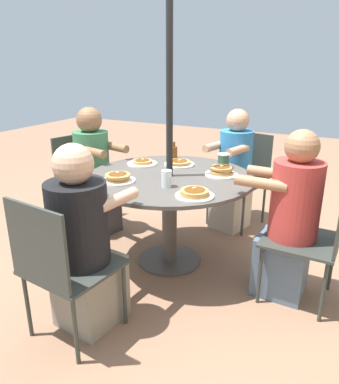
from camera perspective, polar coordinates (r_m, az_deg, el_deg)
name	(u,v)px	position (r m, az deg, el deg)	size (l,w,h in m)	color
ground_plane	(170,260)	(3.09, 0.00, -10.37)	(12.00, 12.00, 0.00)	#8C664C
patio_table	(170,191)	(2.84, 0.00, 0.09)	(1.26, 1.26, 0.72)	#4C4742
umbrella_pole	(170,136)	(2.73, 0.00, 8.59)	(0.05, 0.05, 2.05)	black
patio_chair_north	(60,263)	(2.15, -16.35, -10.33)	(0.51, 0.51, 0.88)	#333833
diner_north	(84,247)	(2.24, -12.94, -8.12)	(0.52, 0.38, 1.13)	gray
patio_chair_east	(317,233)	(2.57, 21.55, -5.84)	(0.48, 0.48, 0.88)	#333833
diner_east	(289,222)	(2.58, 17.77, -4.44)	(0.34, 0.53, 1.15)	slate
patio_chair_south	(243,173)	(3.71, 11.11, 2.84)	(0.56, 0.56, 0.88)	#333833
diner_south	(233,174)	(3.56, 9.68, 2.68)	(0.49, 0.40, 1.13)	beige
patio_chair_west	(83,176)	(3.63, -13.03, 2.34)	(0.56, 0.56, 0.88)	#333833
diner_west	(95,175)	(3.48, -11.34, 2.49)	(0.40, 0.51, 1.16)	#3D3D42
pancake_plate_a	(179,163)	(3.09, 1.51, 4.42)	(0.25, 0.25, 0.05)	white
pancake_plate_b	(221,172)	(2.83, 7.92, 3.10)	(0.25, 0.25, 0.08)	white
pancake_plate_c	(194,194)	(2.37, 3.82, -0.25)	(0.25, 0.25, 0.06)	white
pancake_plate_d	(118,178)	(2.69, -7.87, 2.10)	(0.25, 0.25, 0.07)	white
pancake_plate_e	(142,163)	(3.12, -4.16, 4.49)	(0.25, 0.25, 0.05)	white
syrup_bottle	(174,152)	(3.28, 0.64, 6.08)	(0.09, 0.06, 0.15)	brown
coffee_cup	(223,161)	(3.04, 8.22, 4.75)	(0.09, 0.09, 0.11)	#33513D
drinking_glass_a	(167,179)	(2.54, -0.45, 2.06)	(0.07, 0.07, 0.12)	silver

